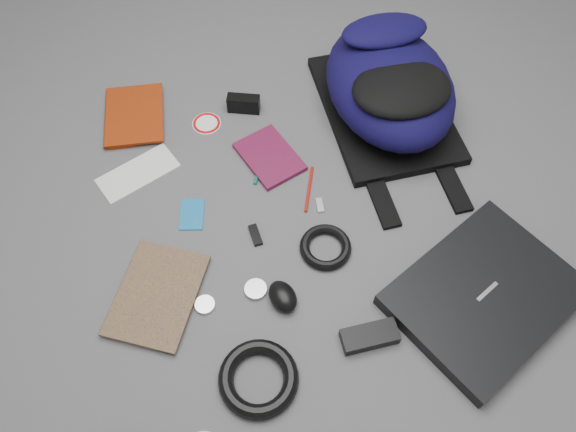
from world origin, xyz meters
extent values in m
plane|color=#4F4F51|center=(0.00, 0.00, 0.00)|extent=(4.00, 4.00, 0.00)
cube|color=black|center=(0.40, -0.31, 0.02)|extent=(0.51, 0.47, 0.04)
imported|color=maroon|center=(-0.44, 0.43, 0.01)|extent=(0.18, 0.23, 0.02)
imported|color=#B4800C|center=(-0.42, -0.10, 0.01)|extent=(0.27, 0.31, 0.02)
cube|color=white|center=(-0.36, 0.23, 0.00)|extent=(0.23, 0.18, 0.00)
cube|color=#4B0E28|center=(-0.01, 0.20, 0.01)|extent=(0.19, 0.22, 0.01)
cube|color=black|center=(-0.05, 0.39, 0.03)|extent=(0.10, 0.06, 0.05)
cylinder|color=white|center=(-0.16, 0.36, 0.00)|extent=(0.09, 0.09, 0.00)
cylinder|color=#0B6753|center=(-0.03, 0.20, 0.00)|extent=(0.07, 0.15, 0.01)
cylinder|color=#AE170D|center=(0.07, 0.08, 0.00)|extent=(0.06, 0.14, 0.01)
cube|color=#176FAD|center=(-0.24, 0.07, 0.00)|extent=(0.08, 0.10, 0.00)
cube|color=black|center=(-0.09, -0.03, 0.01)|extent=(0.03, 0.06, 0.01)
cube|color=silver|center=(0.09, 0.02, 0.00)|extent=(0.02, 0.04, 0.01)
ellipsoid|color=black|center=(-0.06, -0.21, 0.02)|extent=(0.08, 0.10, 0.04)
cylinder|color=silver|center=(-0.24, -0.19, 0.01)|extent=(0.05, 0.05, 0.01)
cylinder|color=#B0AFB2|center=(-0.12, -0.18, 0.01)|extent=(0.07, 0.07, 0.01)
torus|color=black|center=(0.07, -0.10, 0.01)|extent=(0.17, 0.17, 0.02)
cube|color=black|center=(0.11, -0.34, 0.02)|extent=(0.13, 0.06, 0.03)
torus|color=black|center=(-0.15, -0.39, 0.02)|extent=(0.20, 0.20, 0.03)
camera|label=1|loc=(-0.16, -0.73, 1.22)|focal=35.00mm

